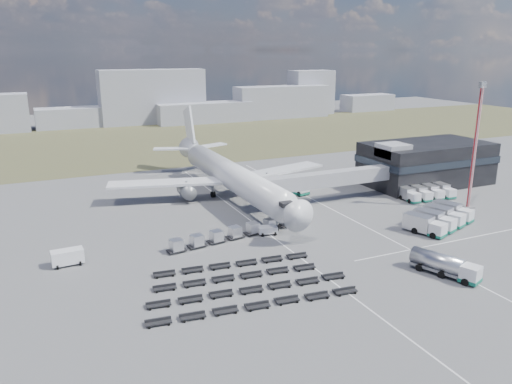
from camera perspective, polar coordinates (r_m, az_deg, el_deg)
name	(u,v)px	position (r m, az deg, el deg)	size (l,w,h in m)	color
ground	(301,248)	(82.88, 5.14, -6.41)	(420.00, 420.00, 0.00)	#565659
grass_strip	(150,141)	(183.34, -11.98, 5.71)	(420.00, 90.00, 0.01)	#4A482C
lane_markings	(341,234)	(90.10, 9.65, -4.71)	(47.12, 110.00, 0.01)	silver
terminal	(426,162)	(127.50, 18.82, 3.23)	(30.40, 16.40, 11.00)	black
jet_bridge	(320,180)	(105.73, 7.32, 1.36)	(30.30, 3.80, 7.05)	#939399
airliner	(229,174)	(109.19, -3.12, 2.06)	(51.59, 64.53, 17.62)	white
skyline	(58,107)	(220.73, -21.68, 9.00)	(309.40, 20.86, 23.32)	#9697A3
fuel_tanker	(445,265)	(77.40, 20.77, -7.82)	(5.95, 10.14, 3.20)	white
pushback_tug	(268,230)	(88.24, 1.33, -4.41)	(3.31, 1.86, 1.49)	white
utility_van	(68,258)	(81.05, -20.73, -7.02)	(4.64, 2.10, 2.45)	white
catering_truck	(295,186)	(113.67, 4.50, 0.69)	(4.29, 7.40, 3.19)	white
service_trucks_near	(439,218)	(97.87, 20.18, -2.80)	(15.25, 11.59, 3.00)	white
service_trucks_far	(426,192)	(115.58, 18.83, 0.00)	(11.95, 7.13, 2.57)	white
uld_row	(244,230)	(87.13, -1.37, -4.39)	(28.63, 6.43, 1.94)	black
baggage_dollies	(242,283)	(69.96, -1.56, -10.40)	(29.48, 17.22, 0.75)	black
floodlight_mast	(475,147)	(109.18, 23.75, 4.77)	(2.43, 1.97, 25.54)	#AC1B21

